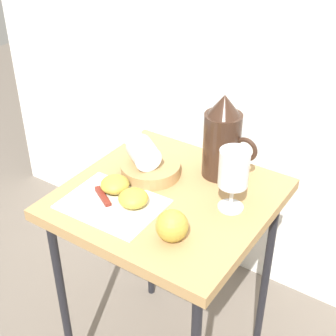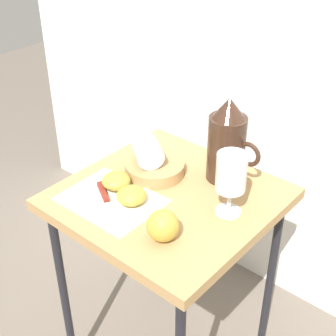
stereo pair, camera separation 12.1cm
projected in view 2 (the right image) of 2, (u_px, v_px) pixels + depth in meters
name	position (u px, v px, depth m)	size (l,w,h in m)	color
curtain_drape	(285.00, 42.00, 1.46)	(2.40, 0.03, 1.87)	white
table	(168.00, 215.00, 1.29)	(0.52, 0.51, 0.67)	#AD8451
linen_napkin	(112.00, 200.00, 1.23)	(0.24, 0.19, 0.00)	silver
basket_tray	(155.00, 168.00, 1.33)	(0.16, 0.16, 0.04)	#AD8451
pitcher	(227.00, 147.00, 1.27)	(0.15, 0.10, 0.23)	#382319
wine_glass_upright	(231.00, 176.00, 1.13)	(0.07, 0.07, 0.16)	silver
wine_glass_tipped_near	(147.00, 150.00, 1.30)	(0.16, 0.14, 0.07)	silver
apple_half_left	(116.00, 181.00, 1.26)	(0.07, 0.07, 0.04)	#B29938
apple_half_right	(131.00, 196.00, 1.20)	(0.07, 0.07, 0.04)	#B29938
apple_whole	(163.00, 226.00, 1.09)	(0.07, 0.07, 0.07)	#B29938
knife	(106.00, 199.00, 1.22)	(0.19, 0.12, 0.01)	silver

